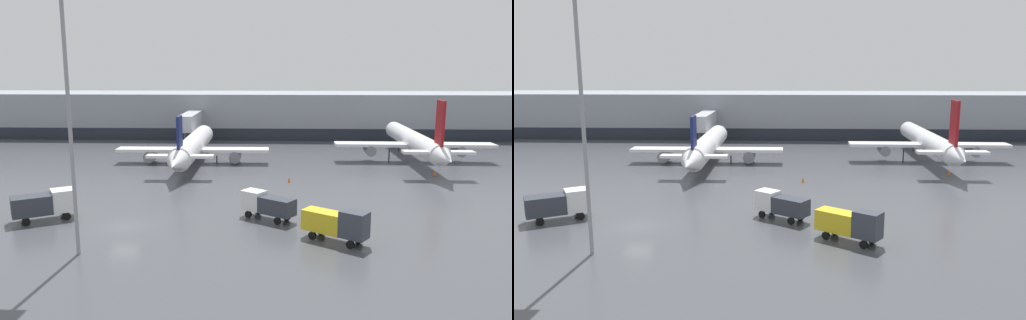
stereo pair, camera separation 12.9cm
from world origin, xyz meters
The scene contains 10 objects.
ground_plane centered at (0.00, 0.00, 0.00)m, with size 320.00×320.00×0.00m, color #424449.
terminal_building centered at (-0.01, 61.93, 4.49)m, with size 160.00×29.08×9.00m.
parked_jet_0 centered at (1.57, 30.48, 2.61)m, with size 22.96×32.90×8.25m.
parked_jet_2 centered at (35.28, 32.61, 3.20)m, with size 24.14×34.21×10.23m.
service_truck_0 centered at (13.21, 2.81, 1.52)m, with size 5.48×4.58×2.60m.
service_truck_1 centered at (19.07, -3.25, 1.64)m, with size 5.59×4.64×2.92m.
service_truck_2 centered at (-8.05, 1.81, 1.64)m, with size 6.00×4.79×2.82m.
traffic_cone_0 centered at (35.54, 23.10, 0.37)m, with size 0.50×0.50×0.73m.
traffic_cone_2 centered at (15.77, 18.42, 0.33)m, with size 0.41×0.41×0.66m.
apron_light_mast_1 centered at (-1.49, -6.83, 16.23)m, with size 1.80×1.80×20.94m.
Camera 2 is at (13.92, -43.44, 14.59)m, focal length 35.00 mm.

